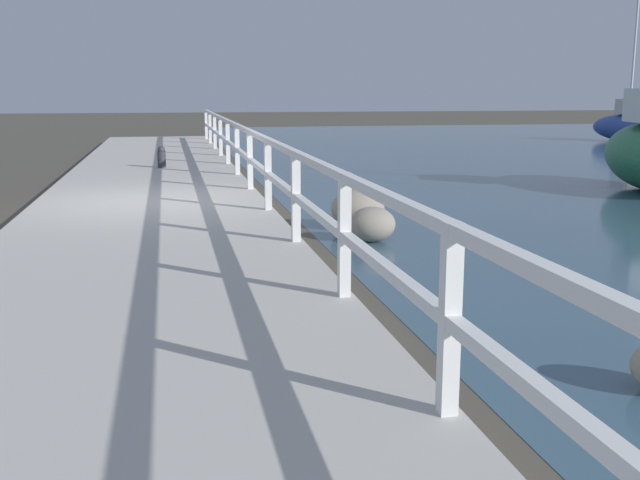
# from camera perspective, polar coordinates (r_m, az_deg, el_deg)

# --- Properties ---
(ground_plane) EXTENTS (120.00, 120.00, 0.00)m
(ground_plane) POSITION_cam_1_polar(r_m,az_deg,el_deg) (12.58, -12.72, 1.85)
(ground_plane) COLOR #4C473D
(dock_walkway) EXTENTS (3.74, 36.00, 0.23)m
(dock_walkway) POSITION_cam_1_polar(r_m,az_deg,el_deg) (12.56, -12.75, 2.37)
(dock_walkway) COLOR beige
(dock_walkway) RESTS_ON ground
(railing) EXTENTS (0.10, 32.50, 1.09)m
(railing) POSITION_cam_1_polar(r_m,az_deg,el_deg) (12.55, -4.76, 6.51)
(railing) COLOR white
(railing) RESTS_ON dock_walkway
(boulder_water_edge) EXTENTS (0.63, 0.57, 0.48)m
(boulder_water_edge) POSITION_cam_1_polar(r_m,az_deg,el_deg) (10.10, 3.99, 1.20)
(boulder_water_edge) COLOR gray
(boulder_water_edge) RESTS_ON ground
(boulder_upstream) EXTENTS (0.80, 0.72, 0.60)m
(boulder_upstream) POSITION_cam_1_polar(r_m,az_deg,el_deg) (11.02, 2.89, 2.38)
(boulder_upstream) COLOR gray
(boulder_upstream) RESTS_ON ground
(mooring_bollard) EXTENTS (0.20, 0.20, 0.51)m
(mooring_bollard) POSITION_cam_1_polar(r_m,az_deg,el_deg) (18.03, -11.98, 6.22)
(mooring_bollard) COLOR #333338
(mooring_bollard) RESTS_ON dock_walkway
(sailboat_blue) EXTENTS (1.90, 3.65, 6.54)m
(sailboat_blue) POSITION_cam_1_polar(r_m,az_deg,el_deg) (32.74, 22.45, 8.10)
(sailboat_blue) COLOR #2D4C9E
(sailboat_blue) RESTS_ON water_surface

